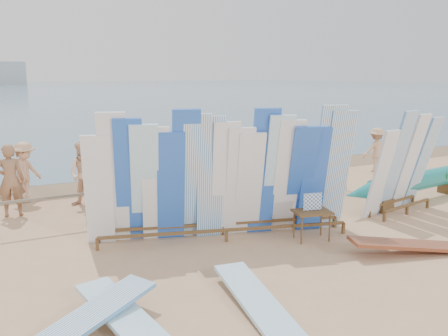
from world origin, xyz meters
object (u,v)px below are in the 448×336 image
flat_board_b (259,311)px  beachgoer_5 (158,162)px  beachgoer_3 (25,172)px  main_surfboard_rack (225,180)px  beachgoer_6 (239,169)px  beach_chair_right (228,191)px  beachgoer_10 (325,149)px  beach_chair_left (184,196)px  stroller (233,183)px  outrigger_canoe (418,182)px  beachgoer_2 (85,174)px  side_surfboard_rack (403,167)px  beachgoer_8 (260,164)px  beachgoer_4 (183,167)px  beachgoer_7 (253,152)px  flat_board_a (132,333)px  beachgoer_extra_0 (376,150)px  flat_board_c (413,253)px  beachgoer_9 (293,153)px  beachgoer_1 (10,180)px

flat_board_b → beachgoer_5: (1.37, 8.73, 0.79)m
beachgoer_5 → beachgoer_3: beachgoer_3 is taller
main_surfboard_rack → beachgoer_6: (2.04, 3.09, -0.50)m
beach_chair_right → beachgoer_3: size_ratio=0.46×
beachgoer_10 → beachgoer_6: bearing=-179.0°
beach_chair_left → stroller: stroller is taller
stroller → beachgoer_6: size_ratio=0.63×
beach_chair_left → outrigger_canoe: bearing=-6.3°
outrigger_canoe → beachgoer_2: 9.48m
side_surfboard_rack → beachgoer_3: side_surfboard_rack is taller
outrigger_canoe → beachgoer_5: beachgoer_5 is taller
beachgoer_8 → beachgoer_3: 6.87m
beach_chair_right → beachgoer_4: 1.60m
beach_chair_right → beachgoer_3: beachgoer_3 is taller
outrigger_canoe → flat_board_b: outrigger_canoe is taller
beachgoer_7 → stroller: bearing=5.3°
stroller → beachgoer_5: beachgoer_5 is taller
flat_board_a → beachgoer_2: beachgoer_2 is taller
beach_chair_right → beachgoer_4: beachgoer_4 is taller
beach_chair_left → beachgoer_extra_0: (8.24, 1.16, 0.55)m
flat_board_c → stroller: (-1.20, 5.69, 0.42)m
flat_board_c → beachgoer_9: (2.05, 7.24, 0.87)m
flat_board_b → beachgoer_3: 9.03m
beachgoer_6 → beachgoer_extra_0: bearing=-162.8°
beach_chair_left → beachgoer_3: beachgoer_3 is taller
stroller → beachgoer_2: (-4.10, 0.98, 0.49)m
flat_board_a → beachgoer_2: (0.73, 7.06, 0.91)m
side_surfboard_rack → beachgoer_5: 7.51m
outrigger_canoe → beachgoer_4: beachgoer_4 is taller
main_surfboard_rack → beachgoer_5: main_surfboard_rack is taller
beachgoer_9 → beachgoer_4: beachgoer_9 is taller
beachgoer_9 → beachgoer_3: (-8.79, 0.68, -0.00)m
outrigger_canoe → beachgoer_9: beachgoer_9 is taller
flat_board_b → beachgoer_3: beachgoer_3 is taller
beachgoer_3 → beachgoer_5: bearing=-40.1°
beachgoer_8 → beachgoer_7: 2.90m
beachgoer_1 → beachgoer_extra_0: bearing=-169.5°
outrigger_canoe → beach_chair_right: outrigger_canoe is taller
side_surfboard_rack → beachgoer_2: size_ratio=1.51×
beach_chair_right → beachgoer_9: 3.93m
beachgoer_10 → flat_board_c: bearing=-134.7°
flat_board_c → beachgoer_9: beachgoer_9 is taller
main_surfboard_rack → beachgoer_10: bearing=51.5°
beachgoer_7 → flat_board_c: bearing=38.8°
beachgoer_9 → beachgoer_2: bearing=-146.0°
beachgoer_1 → beachgoer_7: size_ratio=1.16×
side_surfboard_rack → beach_chair_right: 4.87m
beach_chair_left → beachgoer_10: 6.64m
beachgoer_5 → beachgoer_extra_0: (8.10, -1.43, 0.04)m
beachgoer_3 → beachgoer_6: 6.17m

